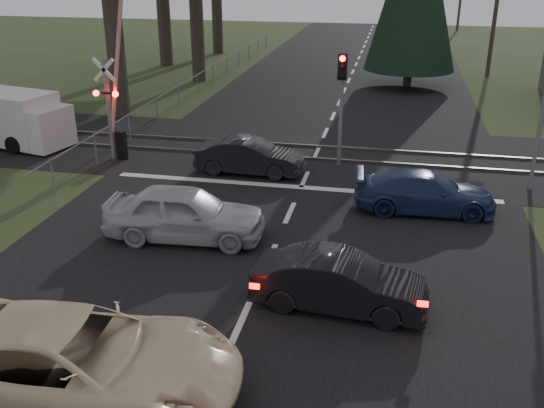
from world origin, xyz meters
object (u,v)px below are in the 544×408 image
(traffic_signal_center, at_px, (342,91))
(dark_hatchback, at_px, (340,283))
(crossing_signal, at_px, (114,106))
(dark_car_far, at_px, (249,157))
(silver_car, at_px, (185,213))
(cream_coupe, at_px, (72,362))
(blue_sedan, at_px, (424,192))
(white_van, at_px, (7,118))

(traffic_signal_center, distance_m, dark_hatchback, 9.97)
(crossing_signal, relative_size, dark_car_far, 1.84)
(crossing_signal, xyz_separation_m, silver_car, (4.77, -6.07, -1.31))
(dark_hatchback, bearing_deg, crossing_signal, 50.86)
(cream_coupe, xyz_separation_m, blue_sedan, (6.17, 9.95, -0.21))
(traffic_signal_center, distance_m, dark_car_far, 4.01)
(traffic_signal_center, xyz_separation_m, silver_car, (-3.50, -6.97, -2.06))
(crossing_signal, bearing_deg, traffic_signal_center, 6.15)
(cream_coupe, bearing_deg, blue_sedan, -35.98)
(blue_sedan, relative_size, dark_car_far, 1.12)
(dark_car_far, bearing_deg, blue_sedan, -109.05)
(traffic_signal_center, height_order, silver_car, traffic_signal_center)
(dark_hatchback, bearing_deg, cream_coupe, 137.58)
(traffic_signal_center, xyz_separation_m, dark_hatchback, (0.99, -9.68, -2.18))
(blue_sedan, bearing_deg, crossing_signal, 72.65)
(cream_coupe, bearing_deg, traffic_signal_center, -17.45)
(cream_coupe, relative_size, dark_car_far, 1.56)
(white_van, bearing_deg, cream_coupe, -40.33)
(traffic_signal_center, bearing_deg, white_van, 179.48)
(traffic_signal_center, relative_size, dark_hatchback, 1.07)
(traffic_signal_center, bearing_deg, crossing_signal, -173.85)
(silver_car, distance_m, blue_sedan, 7.25)
(silver_car, bearing_deg, cream_coupe, 179.04)
(traffic_signal_center, bearing_deg, silver_car, -116.68)
(silver_car, xyz_separation_m, dark_car_far, (0.46, 5.54, -0.12))
(crossing_signal, distance_m, traffic_signal_center, 8.36)
(silver_car, relative_size, dark_car_far, 1.16)
(crossing_signal, distance_m, cream_coupe, 13.76)
(dark_car_far, bearing_deg, traffic_signal_center, -63.34)
(white_van, bearing_deg, dark_car_far, 4.41)
(crossing_signal, distance_m, silver_car, 7.84)
(dark_car_far, distance_m, white_van, 10.61)
(crossing_signal, bearing_deg, white_van, 169.09)
(dark_hatchback, relative_size, white_van, 0.66)
(white_van, bearing_deg, crossing_signal, 1.90)
(traffic_signal_center, height_order, blue_sedan, traffic_signal_center)
(cream_coupe, distance_m, white_van, 17.19)
(cream_coupe, bearing_deg, crossing_signal, 17.48)
(dark_hatchback, xyz_separation_m, white_van, (-14.52, 9.80, 0.46))
(dark_car_far, bearing_deg, silver_car, 176.78)
(dark_hatchback, xyz_separation_m, blue_sedan, (1.97, 6.00, -0.02))
(traffic_signal_center, distance_m, cream_coupe, 14.15)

